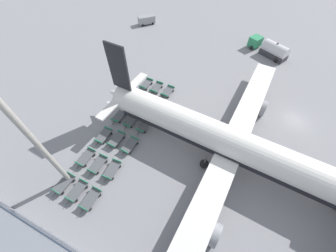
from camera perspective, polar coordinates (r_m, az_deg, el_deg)
ground_plane at (r=40.00m, az=31.72°, el=1.32°), size 500.00×500.00×0.00m
airplane at (r=28.54m, az=19.31°, el=-5.66°), size 41.20×44.33×12.64m
fuel_tanker_primary at (r=52.73m, az=26.56°, el=18.48°), size 6.22×9.11×3.26m
service_van at (r=60.85m, az=-5.97°, el=27.24°), size 4.34×4.28×2.03m
baggage_dolly_row_near_col_a at (r=39.97m, az=-6.07°, el=11.47°), size 3.50×1.67×0.92m
baggage_dolly_row_near_col_b at (r=37.29m, az=-9.47°, el=7.40°), size 3.48×1.63×0.92m
baggage_dolly_row_near_col_c at (r=35.01m, az=-13.34°, el=2.77°), size 3.48×1.61×0.92m
baggage_dolly_row_near_col_d at (r=33.08m, az=-17.40°, el=-2.57°), size 3.48×1.62×0.92m
baggage_dolly_row_near_col_e at (r=31.76m, az=-21.81°, el=-8.06°), size 3.48×1.61×0.92m
baggage_dolly_row_near_col_f at (r=30.95m, az=-26.83°, el=-14.01°), size 3.50×1.70×0.92m
baggage_dolly_row_mid_a_col_a at (r=39.05m, az=-3.22°, el=10.55°), size 3.48×1.62×0.92m
baggage_dolly_row_mid_a_col_b at (r=36.34m, az=-6.26°, el=6.43°), size 3.47×1.60×0.92m
baggage_dolly_row_mid_a_col_c at (r=33.96m, az=-10.13°, el=1.55°), size 3.49×1.64×0.92m
baggage_dolly_row_mid_a_col_d at (r=32.14m, az=-14.11°, el=-3.61°), size 3.50×1.67×0.92m
baggage_dolly_row_mid_a_col_e at (r=30.59m, az=-18.82°, el=-10.00°), size 3.47×1.60×0.92m
baggage_dolly_row_mid_a_col_f at (r=29.82m, az=-23.88°, el=-16.05°), size 3.47×1.59×0.92m
baggage_dolly_row_mid_b_col_a at (r=38.19m, az=-0.09°, el=9.51°), size 3.50×1.69×0.92m
baggage_dolly_row_mid_b_col_b at (r=35.49m, az=-3.07°, el=5.32°), size 3.49×1.66×0.92m
baggage_dolly_row_mid_b_col_c at (r=33.01m, az=-6.60°, el=0.20°), size 3.49×1.65×0.92m
baggage_dolly_row_mid_b_col_d at (r=31.10m, az=-10.56°, el=-5.27°), size 3.50×1.69×0.92m
baggage_dolly_row_mid_b_col_e at (r=29.64m, az=-15.24°, el=-11.58°), size 3.50×1.67×0.92m
baggage_dolly_row_mid_b_col_f at (r=28.78m, az=-20.65°, el=-18.37°), size 3.47×1.58×0.92m
stand_guidance_stripe at (r=32.50m, az=2.42°, el=-1.86°), size 2.20×28.06×0.01m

